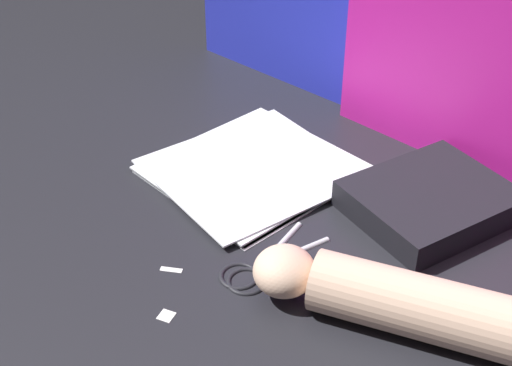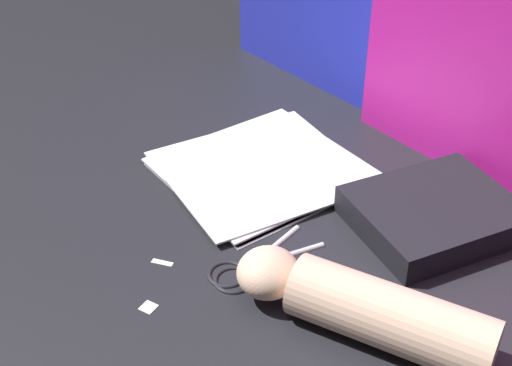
# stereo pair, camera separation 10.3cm
# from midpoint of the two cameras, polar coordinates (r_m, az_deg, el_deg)

# --- Properties ---
(ground_plane) EXTENTS (6.00, 6.00, 0.00)m
(ground_plane) POSITION_cam_midpoint_polar(r_m,az_deg,el_deg) (1.05, 2.77, -3.51)
(ground_plane) COLOR black
(paper_stack) EXTENTS (0.30, 0.32, 0.01)m
(paper_stack) POSITION_cam_midpoint_polar(r_m,az_deg,el_deg) (1.16, 3.08, 1.02)
(paper_stack) COLOR white
(paper_stack) RESTS_ON ground_plane
(book_closed) EXTENTS (0.22, 0.25, 0.04)m
(book_closed) POSITION_cam_midpoint_polar(r_m,az_deg,el_deg) (1.08, 16.73, -2.45)
(book_closed) COLOR black
(book_closed) RESTS_ON ground_plane
(scissors) EXTENTS (0.08, 0.18, 0.01)m
(scissors) POSITION_cam_midpoint_polar(r_m,az_deg,el_deg) (0.97, 2.22, -6.87)
(scissors) COLOR silver
(scissors) RESTS_ON ground_plane
(hand_forearm) EXTENTS (0.33, 0.23, 0.08)m
(hand_forearm) POSITION_cam_midpoint_polar(r_m,az_deg,el_deg) (0.88, 12.00, -9.85)
(hand_forearm) COLOR beige
(hand_forearm) RESTS_ON ground_plane
(paper_scrap_near) EXTENTS (0.03, 0.03, 0.00)m
(paper_scrap_near) POSITION_cam_midpoint_polar(r_m,az_deg,el_deg) (0.92, -5.42, -9.98)
(paper_scrap_near) COLOR white
(paper_scrap_near) RESTS_ON ground_plane
(paper_scrap_mid) EXTENTS (0.03, 0.03, 0.00)m
(paper_scrap_mid) POSITION_cam_midpoint_polar(r_m,az_deg,el_deg) (0.98, -4.45, -6.57)
(paper_scrap_mid) COLOR white
(paper_scrap_mid) RESTS_ON ground_plane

